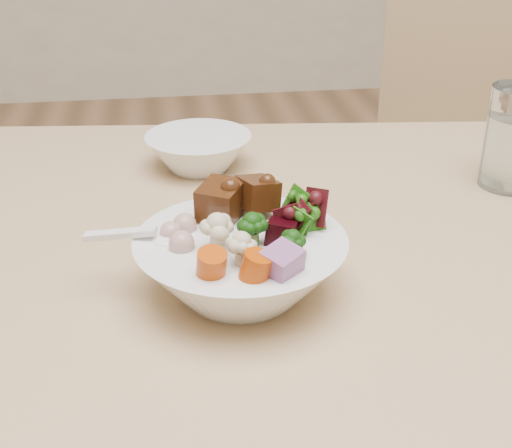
{
  "coord_description": "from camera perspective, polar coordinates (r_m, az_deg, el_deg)",
  "views": [
    {
      "loc": [
        -0.23,
        -0.42,
        1.04
      ],
      "look_at": [
        -0.15,
        0.17,
        0.74
      ],
      "focal_mm": 50.0,
      "sensor_mm": 36.0,
      "label": 1
    }
  ],
  "objects": [
    {
      "name": "food_bowl",
      "position": [
        0.66,
        -1.1,
        -3.02
      ],
      "size": [
        0.2,
        0.2,
        0.11
      ],
      "color": "white",
      "rests_on": "dining_table"
    },
    {
      "name": "chair_far",
      "position": [
        1.45,
        17.89,
        4.69
      ],
      "size": [
        0.53,
        0.53,
        0.92
      ],
      "rotation": [
        0.0,
        0.0,
        -0.31
      ],
      "color": "tan",
      "rests_on": "ground"
    },
    {
      "name": "side_bowl",
      "position": [
        0.94,
        -4.61,
        5.75
      ],
      "size": [
        0.14,
        0.14,
        0.05
      ],
      "primitive_type": null,
      "color": "white",
      "rests_on": "dining_table"
    },
    {
      "name": "soup_spoon",
      "position": [
        0.66,
        -7.93,
        -1.23
      ],
      "size": [
        0.1,
        0.05,
        0.02
      ],
      "rotation": [
        0.0,
        0.0,
        -0.27
      ],
      "color": "white",
      "rests_on": "food_bowl"
    }
  ]
}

